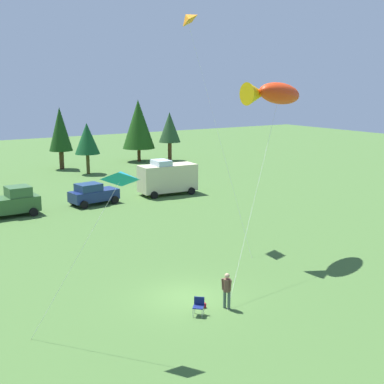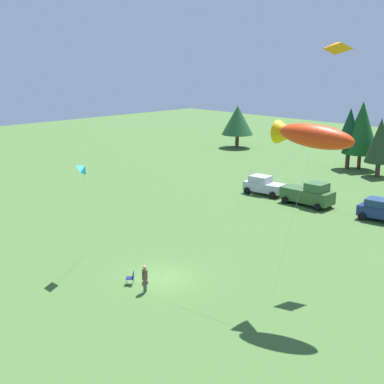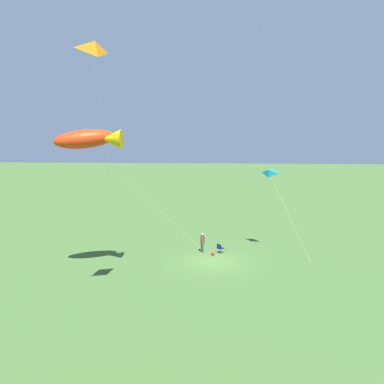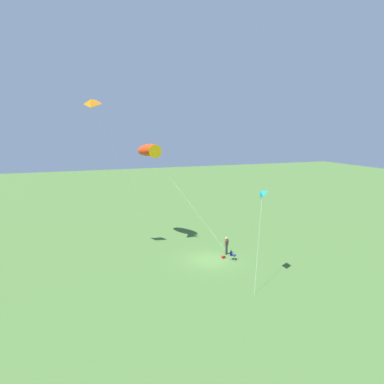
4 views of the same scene
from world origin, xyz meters
name	(u,v)px [view 4 (image 4 of 4)]	position (x,y,z in m)	size (l,w,h in m)	color
ground_plane	(210,260)	(0.00, 0.00, 0.00)	(160.00, 160.00, 0.00)	#41662E
person_kite_flyer	(226,244)	(0.90, -2.11, 1.02)	(0.47, 0.51, 1.74)	#41554C
folding_chair	(232,254)	(-0.60, -1.98, 0.49)	(0.68, 0.68, 0.82)	navy
backpack_on_grass	(223,257)	(0.00, -1.38, 0.11)	(0.32, 0.22, 0.22)	#A51823
kite_large_fish	(150,150)	(8.33, 3.44, 9.82)	(10.21, 7.13, 10.65)	red
kite_delta_orange	(91,102)	(5.94, 9.56, 14.51)	(1.67, 7.39, 15.00)	orange
kite_delta_teal	(260,194)	(-4.55, -2.43, 6.90)	(3.95, 2.86, 7.28)	teal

